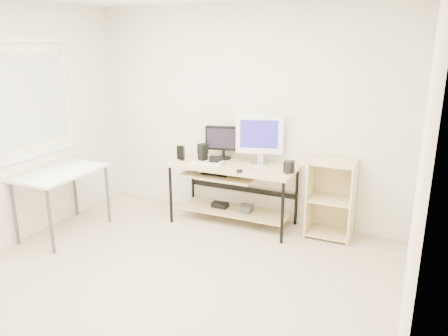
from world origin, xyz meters
name	(u,v)px	position (x,y,z in m)	size (l,w,h in m)	color
room	(143,146)	(-0.14, 0.04, 1.32)	(4.01, 4.01, 2.62)	#C2B095
desk	(231,181)	(-0.03, 1.66, 0.54)	(1.50, 0.65, 0.75)	#CBB881
side_table	(61,178)	(-1.68, 0.60, 0.67)	(0.60, 1.00, 0.75)	white
shelf_unit	(332,198)	(1.15, 1.82, 0.45)	(0.50, 0.40, 0.90)	beige
black_monitor	(223,140)	(-0.22, 1.86, 0.99)	(0.45, 0.19, 0.41)	black
white_imac	(260,135)	(0.26, 1.84, 1.10)	(0.55, 0.21, 0.60)	silver
keyboard	(206,164)	(-0.31, 1.54, 0.76)	(0.37, 0.10, 0.01)	white
mouse	(222,162)	(-0.15, 1.65, 0.77)	(0.08, 0.12, 0.04)	silver
center_speaker	(216,160)	(-0.22, 1.65, 0.79)	(0.16, 0.07, 0.08)	black
speaker_left	(203,152)	(-0.43, 1.71, 0.86)	(0.13, 0.13, 0.20)	black
speaker_right	(289,167)	(0.69, 1.64, 0.81)	(0.11, 0.11, 0.13)	black
audio_controller	(181,152)	(-0.70, 1.62, 0.84)	(0.09, 0.05, 0.17)	black
volume_puck	(182,159)	(-0.66, 1.58, 0.76)	(0.06, 0.06, 0.02)	black
smartphone	(240,171)	(0.18, 1.43, 0.75)	(0.07, 0.12, 0.01)	black
coaster	(288,174)	(0.69, 1.57, 0.75)	(0.09, 0.09, 0.01)	#A6814A
drinking_glass	(288,167)	(0.69, 1.57, 0.83)	(0.07, 0.07, 0.15)	white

